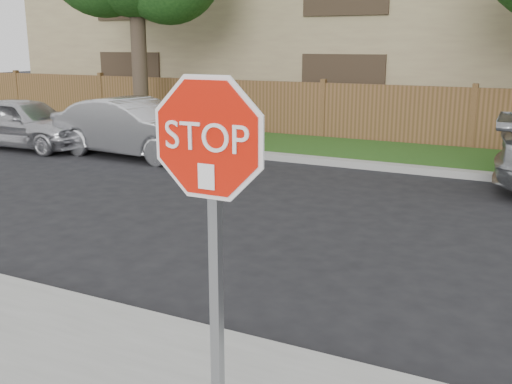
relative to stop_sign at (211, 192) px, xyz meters
The scene contains 8 objects.
ground 2.37m from the stop_sign, 98.94° to the left, with size 90.00×90.00×0.00m, color black.
far_curb 9.79m from the stop_sign, 91.38° to the left, with size 70.00×0.30×0.15m, color gray.
grass_strip 11.42m from the stop_sign, 91.18° to the left, with size 70.00×3.00×0.12m, color #1E4714.
fence 12.92m from the stop_sign, 91.04° to the left, with size 70.00×0.12×1.60m, color #4F381C.
apartment_building 18.56m from the stop_sign, 90.72° to the left, with size 35.20×9.20×7.20m.
stop_sign is the anchor object (origin of this frame).
sedan_far_left 13.39m from the stop_sign, 142.68° to the left, with size 1.57×3.89×1.33m, color #B8B8BD.
sedan_left 11.22m from the stop_sign, 130.91° to the left, with size 1.48×4.24×1.40m, color #A7A8AC.
Camera 1 is at (2.03, -4.38, 2.68)m, focal length 42.00 mm.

